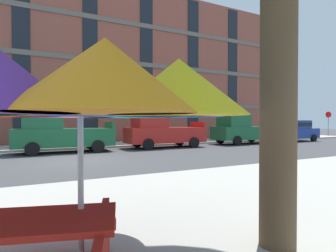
{
  "coord_description": "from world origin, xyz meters",
  "views": [
    {
      "loc": [
        -1.68,
        -11.9,
        1.67
      ],
      "look_at": [
        5.95,
        3.2,
        1.4
      ],
      "focal_mm": 28.86,
      "sensor_mm": 36.0,
      "label": 1
    }
  ],
  "objects_px": {
    "pickup_green_midblock": "(242,130)",
    "sedan_blue": "(294,130)",
    "stop_sign": "(328,120)",
    "picnic_table": "(16,250)",
    "patio_umbrella": "(80,90)",
    "pickup_green": "(60,134)",
    "pickup_red": "(162,132)"
  },
  "relations": [
    {
      "from": "pickup_green_midblock",
      "to": "sedan_blue",
      "type": "distance_m",
      "value": 5.7
    },
    {
      "from": "stop_sign",
      "to": "picnic_table",
      "type": "height_order",
      "value": "stop_sign"
    },
    {
      "from": "pickup_green_midblock",
      "to": "patio_umbrella",
      "type": "distance_m",
      "value": 18.72
    },
    {
      "from": "stop_sign",
      "to": "picnic_table",
      "type": "xyz_separation_m",
      "value": [
        -30.49,
        -16.46,
        -1.39
      ]
    },
    {
      "from": "sedan_blue",
      "to": "patio_umbrella",
      "type": "bearing_deg",
      "value": -146.82
    },
    {
      "from": "stop_sign",
      "to": "picnic_table",
      "type": "distance_m",
      "value": 34.68
    },
    {
      "from": "pickup_green",
      "to": "pickup_green_midblock",
      "type": "xyz_separation_m",
      "value": [
        12.82,
        0.0,
        0.0
      ]
    },
    {
      "from": "pickup_red",
      "to": "patio_umbrella",
      "type": "bearing_deg",
      "value": -118.86
    },
    {
      "from": "pickup_green",
      "to": "pickup_red",
      "type": "distance_m",
      "value": 6.1
    },
    {
      "from": "pickup_green",
      "to": "sedan_blue",
      "type": "relative_size",
      "value": 1.16
    },
    {
      "from": "pickup_green",
      "to": "patio_umbrella",
      "type": "relative_size",
      "value": 1.51
    },
    {
      "from": "pickup_red",
      "to": "pickup_green_midblock",
      "type": "height_order",
      "value": "same"
    },
    {
      "from": "pickup_green",
      "to": "pickup_red",
      "type": "bearing_deg",
      "value": 0.0
    },
    {
      "from": "pickup_green_midblock",
      "to": "pickup_green",
      "type": "bearing_deg",
      "value": 180.0
    },
    {
      "from": "pickup_red",
      "to": "pickup_green_midblock",
      "type": "distance_m",
      "value": 6.73
    },
    {
      "from": "pickup_green",
      "to": "sedan_blue",
      "type": "xyz_separation_m",
      "value": [
        18.52,
        -0.0,
        -0.08
      ]
    },
    {
      "from": "pickup_green",
      "to": "pickup_red",
      "type": "height_order",
      "value": "same"
    },
    {
      "from": "stop_sign",
      "to": "patio_umbrella",
      "type": "bearing_deg",
      "value": -151.25
    },
    {
      "from": "pickup_green",
      "to": "picnic_table",
      "type": "bearing_deg",
      "value": -96.67
    },
    {
      "from": "stop_sign",
      "to": "pickup_green",
      "type": "bearing_deg",
      "value": -172.73
    },
    {
      "from": "pickup_green_midblock",
      "to": "sedan_blue",
      "type": "bearing_deg",
      "value": -0.0
    },
    {
      "from": "sedan_blue",
      "to": "picnic_table",
      "type": "bearing_deg",
      "value": -147.47
    },
    {
      "from": "pickup_green_midblock",
      "to": "patio_umbrella",
      "type": "height_order",
      "value": "patio_umbrella"
    },
    {
      "from": "sedan_blue",
      "to": "stop_sign",
      "type": "height_order",
      "value": "stop_sign"
    },
    {
      "from": "pickup_red",
      "to": "patio_umbrella",
      "type": "xyz_separation_m",
      "value": [
        -7.0,
        -12.7,
        0.97
      ]
    },
    {
      "from": "pickup_red",
      "to": "pickup_green_midblock",
      "type": "xyz_separation_m",
      "value": [
        6.73,
        0.0,
        0.0
      ]
    },
    {
      "from": "pickup_red",
      "to": "stop_sign",
      "type": "bearing_deg",
      "value": 9.18
    },
    {
      "from": "stop_sign",
      "to": "patio_umbrella",
      "type": "xyz_separation_m",
      "value": [
        -29.9,
        -16.4,
        0.12
      ]
    },
    {
      "from": "pickup_green",
      "to": "stop_sign",
      "type": "xyz_separation_m",
      "value": [
        29.0,
        3.7,
        0.85
      ]
    },
    {
      "from": "pickup_green_midblock",
      "to": "stop_sign",
      "type": "relative_size",
      "value": 1.81
    },
    {
      "from": "patio_umbrella",
      "to": "sedan_blue",
      "type": "bearing_deg",
      "value": 33.18
    },
    {
      "from": "sedan_blue",
      "to": "picnic_table",
      "type": "xyz_separation_m",
      "value": [
        -20.01,
        -12.76,
        -0.46
      ]
    }
  ]
}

